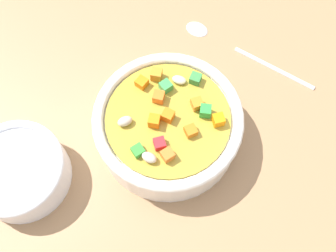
# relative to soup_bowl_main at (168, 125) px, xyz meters

# --- Properties ---
(ground_plane) EXTENTS (1.40, 1.40, 0.02)m
(ground_plane) POSITION_rel_soup_bowl_main_xyz_m (-0.00, 0.00, -0.04)
(ground_plane) COLOR #9E754F
(soup_bowl_main) EXTENTS (0.18, 0.18, 0.07)m
(soup_bowl_main) POSITION_rel_soup_bowl_main_xyz_m (0.00, 0.00, 0.00)
(soup_bowl_main) COLOR white
(soup_bowl_main) RESTS_ON ground_plane
(spoon) EXTENTS (0.18, 0.12, 0.01)m
(spoon) POSITION_rel_soup_bowl_main_xyz_m (0.09, -0.14, -0.03)
(spoon) COLOR silver
(spoon) RESTS_ON ground_plane
(side_bowl_small) EXTENTS (0.12, 0.12, 0.05)m
(side_bowl_small) POSITION_rel_soup_bowl_main_xyz_m (0.02, 0.18, -0.01)
(side_bowl_small) COLOR white
(side_bowl_small) RESTS_ON ground_plane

